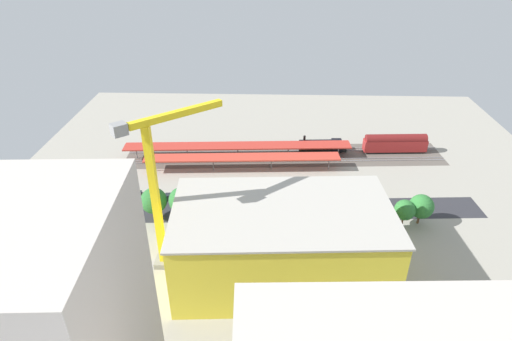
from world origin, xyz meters
name	(u,v)px	position (x,y,z in m)	size (l,w,h in m)	color
ground_plane	(287,196)	(0.00, 0.00, 0.00)	(152.28, 152.28, 0.00)	#9E998C
rail_bed	(285,155)	(0.00, -22.47, 0.00)	(95.18, 14.76, 0.01)	#5B544C
street_asphalt	(287,210)	(0.00, 6.00, 0.00)	(95.18, 9.00, 0.01)	#2D2D33
track_rails	(285,155)	(0.00, -22.47, 0.18)	(95.03, 13.73, 0.12)	#9E9EA8
platform_canopy_near	(242,157)	(12.28, -13.33, 4.02)	(55.07, 7.80, 4.25)	#C63D2D
platform_canopy_far	(238,146)	(14.06, -20.99, 3.79)	(67.30, 8.85, 4.01)	#B73328
locomotive	(323,146)	(-11.73, -25.85, 1.86)	(14.66, 3.64, 5.20)	black
passenger_coach	(395,143)	(-33.68, -25.85, 3.10)	(19.28, 4.16, 5.93)	black
parked_car_0	(331,201)	(-10.91, 3.00, 0.81)	(4.85, 1.96, 1.82)	black
parked_car_1	(302,200)	(-3.77, 2.55, 0.80)	(4.09, 1.85, 1.81)	black
parked_car_2	(267,198)	(4.99, 2.25, 0.75)	(4.75, 1.87, 1.67)	black
parked_car_3	(235,200)	(13.07, 3.10, 0.78)	(4.36, 1.85, 1.76)	black
parked_car_4	(200,199)	(21.94, 3.00, 0.80)	(4.80, 2.23, 1.80)	black
parked_car_5	(171,197)	(29.55, 2.47, 0.72)	(4.76, 2.21, 1.61)	black
parked_car_6	(137,195)	(38.33, 1.94, 0.79)	(4.71, 2.11, 1.78)	black
parked_car_7	(105,196)	(46.41, 2.63, 0.69)	(4.50, 2.25, 1.55)	black
construction_building	(282,243)	(2.08, 27.87, 7.55)	(40.19, 22.63, 15.10)	yellow
construction_roof_slab	(283,210)	(2.08, 27.87, 15.30)	(40.79, 23.23, 0.40)	#B7B2A8
tower_crane	(159,186)	(25.08, 25.38, 18.59)	(17.25, 14.70, 32.57)	gray
box_truck_0	(331,218)	(-9.86, 11.29, 1.57)	(8.86, 2.63, 3.16)	black
box_truck_1	(227,214)	(14.55, 10.32, 1.61)	(10.15, 3.29, 3.23)	black
street_tree_0	(421,206)	(-30.30, 10.36, 4.71)	(5.63, 5.63, 7.54)	brown
street_tree_1	(182,200)	(24.56, 11.06, 5.69)	(6.24, 6.24, 8.82)	brown
street_tree_2	(405,210)	(-26.20, 11.72, 4.58)	(4.76, 4.76, 6.97)	brown
street_tree_3	(154,201)	(31.42, 10.31, 4.89)	(6.16, 6.16, 7.97)	brown
traffic_light	(276,204)	(2.92, 10.24, 4.64)	(0.50, 0.36, 7.08)	#333333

